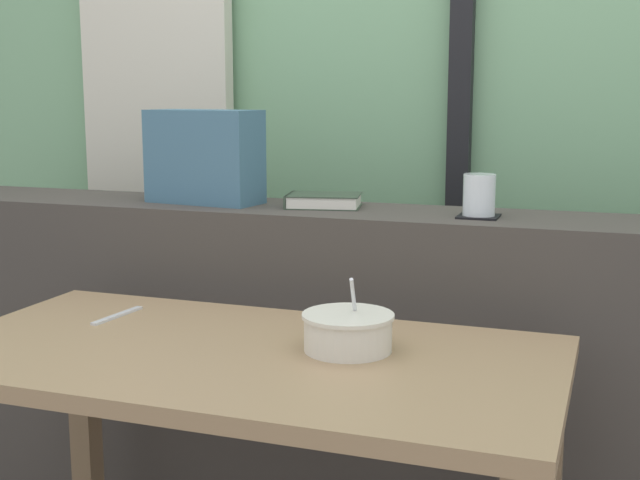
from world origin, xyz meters
The scene contains 11 objects.
outdoor_backdrop centered at (0.00, 1.15, 1.40)m, with size 4.80×0.08×2.80m, color #7AAD7F.
curtain_left_panel centered at (-0.92, 1.05, 1.25)m, with size 0.56×0.06×2.50m, color beige.
window_divider_post centered at (0.14, 1.08, 1.30)m, with size 0.07×0.05×2.60m, color black.
dark_console_ledge centered at (0.00, 0.55, 0.45)m, with size 2.80×0.33×0.89m, color #423D38.
breakfast_table centered at (-0.09, -0.07, 0.58)m, with size 1.29×0.67×0.68m.
coaster_square centered at (0.29, 0.52, 0.89)m, with size 0.10×0.10×0.01m, color black.
juice_glass centered at (0.29, 0.52, 0.94)m, with size 0.08×0.08×0.10m.
closed_book centered at (-0.14, 0.57, 0.91)m, with size 0.22×0.18×0.04m.
throw_pillow centered at (-0.48, 0.55, 1.02)m, with size 0.32×0.14×0.26m, color #426B84.
soup_bowl centered at (0.12, 0.00, 0.72)m, with size 0.19×0.19×0.16m.
fork_utensil centered at (-0.47, 0.07, 0.68)m, with size 0.02×0.17×0.01m, color silver.
Camera 1 is at (0.62, -1.58, 1.20)m, focal length 47.56 mm.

